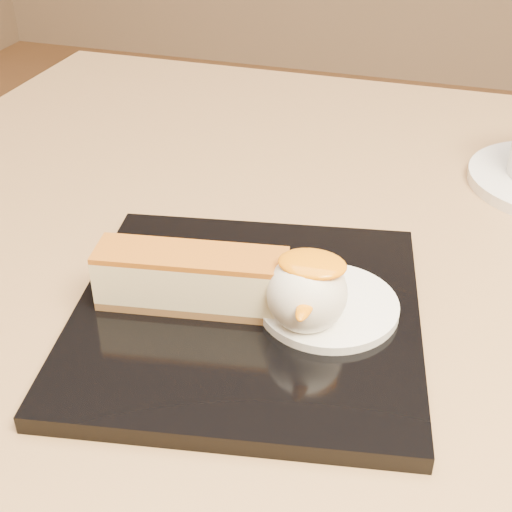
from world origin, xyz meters
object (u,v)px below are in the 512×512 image
(dessert_plate, at_px, (247,316))
(cheesecake, at_px, (192,279))
(ice_cream_scoop, at_px, (307,293))
(table, at_px, (287,408))

(dessert_plate, relative_size, cheesecake, 1.77)
(cheesecake, xyz_separation_m, ice_cream_scoop, (0.08, 0.00, 0.01))
(table, relative_size, ice_cream_scoop, 16.18)
(table, relative_size, dessert_plate, 3.64)
(table, relative_size, cheesecake, 6.42)
(table, height_order, cheesecake, cheesecake)
(table, height_order, ice_cream_scoop, ice_cream_scoop)
(dessert_plate, xyz_separation_m, cheesecake, (-0.04, -0.01, 0.03))
(cheesecake, bearing_deg, dessert_plate, -1.11)
(ice_cream_scoop, bearing_deg, table, 109.86)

